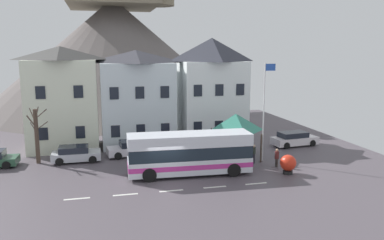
# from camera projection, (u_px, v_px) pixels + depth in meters

# --- Properties ---
(ground_plane) EXTENTS (40.00, 60.00, 0.07)m
(ground_plane) POSITION_uv_depth(u_px,v_px,m) (166.00, 181.00, 27.73)
(ground_plane) COLOR #504850
(townhouse_00) EXTENTS (6.23, 5.19, 9.54)m
(townhouse_00) POSITION_uv_depth(u_px,v_px,m) (63.00, 98.00, 36.18)
(townhouse_00) COLOR silver
(townhouse_00) RESTS_ON ground_plane
(townhouse_01) EXTENTS (6.86, 5.80, 9.19)m
(townhouse_01) POSITION_uv_depth(u_px,v_px,m) (137.00, 98.00, 38.10)
(townhouse_01) COLOR silver
(townhouse_01) RESTS_ON ground_plane
(townhouse_02) EXTENTS (6.31, 5.22, 10.38)m
(townhouse_02) POSITION_uv_depth(u_px,v_px,m) (212.00, 90.00, 39.46)
(townhouse_02) COLOR white
(townhouse_02) RESTS_ON ground_plane
(hilltop_castle) EXTENTS (40.07, 40.07, 22.67)m
(hilltop_castle) POSITION_uv_depth(u_px,v_px,m) (115.00, 52.00, 60.20)
(hilltop_castle) COLOR #5E5755
(hilltop_castle) RESTS_ON ground_plane
(transit_bus) EXTENTS (9.23, 2.89, 3.12)m
(transit_bus) POSITION_uv_depth(u_px,v_px,m) (190.00, 154.00, 28.85)
(transit_bus) COLOR silver
(transit_bus) RESTS_ON ground_plane
(bus_shelter) EXTENTS (3.60, 3.60, 3.88)m
(bus_shelter) POSITION_uv_depth(u_px,v_px,m) (236.00, 123.00, 32.94)
(bus_shelter) COLOR #473D33
(bus_shelter) RESTS_ON ground_plane
(parked_car_00) EXTENTS (4.33, 2.15, 1.32)m
(parked_car_00) POSITION_uv_depth(u_px,v_px,m) (229.00, 145.00, 35.62)
(parked_car_00) COLOR navy
(parked_car_00) RESTS_ON ground_plane
(parked_car_01) EXTENTS (3.95, 2.00, 1.32)m
(parked_car_01) POSITION_uv_depth(u_px,v_px,m) (76.00, 154.00, 32.38)
(parked_car_01) COLOR silver
(parked_car_01) RESTS_ON ground_plane
(parked_car_02) EXTENTS (4.60, 2.29, 1.38)m
(parked_car_02) POSITION_uv_depth(u_px,v_px,m) (294.00, 139.00, 37.78)
(parked_car_02) COLOR silver
(parked_car_02) RESTS_ON ground_plane
(parked_car_04) EXTENTS (4.66, 2.34, 1.37)m
(parked_car_04) POSITION_uv_depth(u_px,v_px,m) (134.00, 148.00, 34.29)
(parked_car_04) COLOR white
(parked_car_04) RESTS_ON ground_plane
(pedestrian_00) EXTENTS (0.35, 0.35, 1.66)m
(pedestrian_00) POSITION_uv_depth(u_px,v_px,m) (227.00, 153.00, 31.42)
(pedestrian_00) COLOR black
(pedestrian_00) RESTS_ON ground_plane
(pedestrian_01) EXTENTS (0.35, 0.36, 1.47)m
(pedestrian_01) POSITION_uv_depth(u_px,v_px,m) (277.00, 157.00, 30.90)
(pedestrian_01) COLOR #38332D
(pedestrian_01) RESTS_ON ground_plane
(pedestrian_02) EXTENTS (0.30, 0.35, 1.56)m
(pedestrian_02) POSITION_uv_depth(u_px,v_px,m) (254.00, 153.00, 31.92)
(pedestrian_02) COLOR #2D2D38
(pedestrian_02) RESTS_ON ground_plane
(public_bench) EXTENTS (1.43, 0.48, 0.87)m
(public_bench) POSITION_uv_depth(u_px,v_px,m) (222.00, 148.00, 35.15)
(public_bench) COLOR #473828
(public_bench) RESTS_ON ground_plane
(flagpole) EXTENTS (0.95, 0.10, 8.15)m
(flagpole) POSITION_uv_depth(u_px,v_px,m) (265.00, 106.00, 31.92)
(flagpole) COLOR silver
(flagpole) RESTS_ON ground_plane
(harbour_buoy) EXTENTS (1.21, 1.21, 1.46)m
(harbour_buoy) POSITION_uv_depth(u_px,v_px,m) (288.00, 163.00, 29.11)
(harbour_buoy) COLOR black
(harbour_buoy) RESTS_ON ground_plane
(bare_tree_00) EXTENTS (1.62, 1.55, 4.78)m
(bare_tree_00) POSITION_uv_depth(u_px,v_px,m) (37.00, 135.00, 31.62)
(bare_tree_00) COLOR #47382D
(bare_tree_00) RESTS_ON ground_plane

